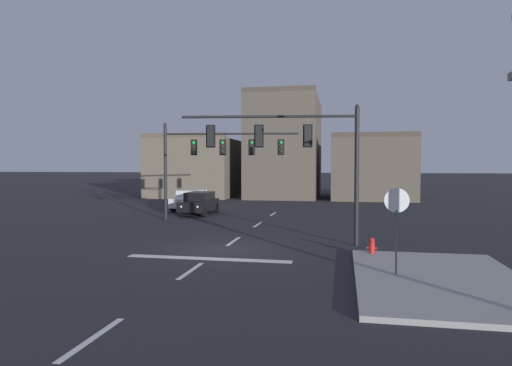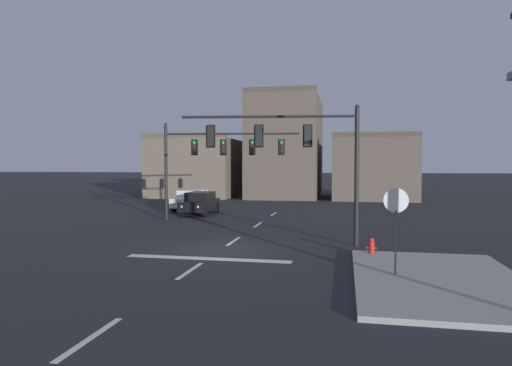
# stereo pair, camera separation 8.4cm
# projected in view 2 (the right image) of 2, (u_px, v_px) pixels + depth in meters

# --- Properties ---
(ground_plane) EXTENTS (400.00, 400.00, 0.00)m
(ground_plane) POSITION_uv_depth(u_px,v_px,m) (222.00, 249.00, 19.00)
(ground_plane) COLOR #232328
(sidewalk_near_corner) EXTENTS (5.00, 8.00, 0.15)m
(sidewalk_near_corner) POSITION_uv_depth(u_px,v_px,m) (439.00, 280.00, 13.54)
(sidewalk_near_corner) COLOR gray
(sidewalk_near_corner) RESTS_ON ground
(stop_bar_paint) EXTENTS (6.40, 0.50, 0.01)m
(stop_bar_paint) POSITION_uv_depth(u_px,v_px,m) (208.00, 259.00, 17.04)
(stop_bar_paint) COLOR silver
(stop_bar_paint) RESTS_ON ground
(lane_centreline) EXTENTS (0.16, 26.40, 0.01)m
(lane_centreline) POSITION_uv_depth(u_px,v_px,m) (234.00, 241.00, 20.96)
(lane_centreline) COLOR silver
(lane_centreline) RESTS_ON ground
(signal_mast_near_side) EXTENTS (7.78, 1.19, 6.19)m
(signal_mast_near_side) POSITION_uv_depth(u_px,v_px,m) (297.00, 147.00, 19.86)
(signal_mast_near_side) COLOR black
(signal_mast_near_side) RESTS_ON ground
(signal_mast_far_side) EXTENTS (8.61, 1.33, 6.28)m
(signal_mast_far_side) POSITION_uv_depth(u_px,v_px,m) (214.00, 153.00, 28.89)
(signal_mast_far_side) COLOR black
(signal_mast_far_side) RESTS_ON ground
(stop_sign) EXTENTS (0.76, 0.64, 2.83)m
(stop_sign) POSITION_uv_depth(u_px,v_px,m) (396.00, 210.00, 13.91)
(stop_sign) COLOR #56565B
(stop_sign) RESTS_ON ground
(car_lot_nearside) EXTENTS (1.96, 4.48, 1.61)m
(car_lot_nearside) POSITION_uv_depth(u_px,v_px,m) (200.00, 203.00, 32.43)
(car_lot_nearside) COLOR black
(car_lot_nearside) RESTS_ON ground
(car_lot_middle) EXTENTS (2.14, 4.55, 1.61)m
(car_lot_middle) POSITION_uv_depth(u_px,v_px,m) (192.00, 200.00, 35.29)
(car_lot_middle) COLOR silver
(car_lot_middle) RESTS_ON ground
(fire_hydrant) EXTENTS (0.40, 0.30, 0.75)m
(fire_hydrant) POSITION_uv_depth(u_px,v_px,m) (372.00, 249.00, 17.31)
(fire_hydrant) COLOR red
(fire_hydrant) RESTS_ON ground
(building_row) EXTENTS (28.26, 12.07, 11.38)m
(building_row) POSITION_uv_depth(u_px,v_px,m) (280.00, 159.00, 50.34)
(building_row) COLOR #665B4C
(building_row) RESTS_ON ground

